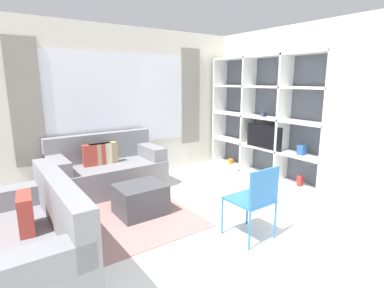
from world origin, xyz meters
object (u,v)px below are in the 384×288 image
at_px(ottoman, 140,199).
at_px(folding_chair, 255,197).
at_px(shelving_unit, 266,118).
at_px(couch_main, 107,170).
at_px(couch_side, 29,246).

xyz_separation_m(ottoman, folding_chair, (0.75, -1.36, 0.31)).
bearing_deg(folding_chair, ottoman, -61.00).
bearing_deg(shelving_unit, couch_main, 160.82).
height_order(couch_side, folding_chair, couch_side).
height_order(couch_main, folding_chair, couch_main).
xyz_separation_m(shelving_unit, ottoman, (-2.69, -0.18, -0.89)).
height_order(shelving_unit, ottoman, shelving_unit).
bearing_deg(couch_main, shelving_unit, -19.18).
distance_m(shelving_unit, folding_chair, 2.54).
height_order(couch_side, ottoman, couch_side).
distance_m(couch_main, couch_side, 2.27).
xyz_separation_m(couch_main, couch_side, (-1.37, -1.80, -0.01)).
bearing_deg(couch_side, shelving_unit, 101.82).
relative_size(couch_side, folding_chair, 2.00).
distance_m(couch_main, folding_chair, 2.61).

